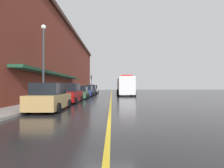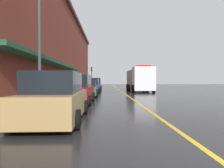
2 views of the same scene
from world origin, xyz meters
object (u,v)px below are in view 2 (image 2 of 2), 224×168
object	(u,v)px
box_truck	(139,80)
parked_car_1	(78,90)
street_lamp_left	(39,30)
traffic_light_near	(92,73)
parked_car_3	(92,86)
parked_car_5	(96,84)
parked_car_4	(95,85)
parking_meter_0	(88,83)
parked_car_0	(56,98)
parking_meter_1	(69,86)
parking_meter_2	(84,84)
parking_meter_3	(89,83)
parked_car_2	(87,89)

from	to	relation	value
box_truck	parked_car_1	bearing A→B (deg)	-23.99
street_lamp_left	traffic_light_near	xyz separation A→B (m)	(0.66, 32.92, -1.24)
parked_car_3	parked_car_5	world-z (taller)	parked_car_5
parked_car_4	parking_meter_0	xyz separation A→B (m)	(-1.45, 4.94, 0.17)
parked_car_5	street_lamp_left	world-z (taller)	street_lamp_left
parked_car_1	traffic_light_near	size ratio (longest dim) A/B	1.10
parked_car_1	traffic_light_near	distance (m)	30.98
traffic_light_near	parked_car_4	bearing A→B (deg)	-84.03
parked_car_0	parked_car_3	size ratio (longest dim) A/B	1.09
parked_car_3	box_truck	size ratio (longest dim) A/B	0.49
parked_car_5	parking_meter_0	world-z (taller)	parked_car_5
parking_meter_1	parking_meter_0	bearing A→B (deg)	90.00
parked_car_4	street_lamp_left	size ratio (longest dim) A/B	0.70
parking_meter_1	traffic_light_near	bearing A→B (deg)	89.87
parked_car_1	parked_car_4	xyz separation A→B (m)	(0.13, 17.64, 0.01)
parked_car_0	traffic_light_near	size ratio (longest dim) A/B	1.12
parking_meter_0	parking_meter_2	xyz separation A→B (m)	(0.00, -6.20, 0.00)
parked_car_4	parked_car_5	bearing A→B (deg)	-0.71
box_truck	parking_meter_0	world-z (taller)	box_truck
box_truck	parking_meter_3	bearing A→B (deg)	-141.35
parking_meter_1	box_truck	bearing A→B (deg)	53.92
street_lamp_left	traffic_light_near	world-z (taller)	street_lamp_left
parked_car_0	parking_meter_2	xyz separation A→B (m)	(-1.30, 22.43, 0.20)
parked_car_4	street_lamp_left	bearing A→B (deg)	173.00
street_lamp_left	parked_car_2	bearing A→B (deg)	76.42
parked_car_5	parking_meter_1	world-z (taller)	parked_car_5
parked_car_2	parked_car_5	bearing A→B (deg)	-1.62
parked_car_0	parking_meter_2	world-z (taller)	parked_car_0
parking_meter_0	traffic_light_near	size ratio (longest dim) A/B	0.31
parked_car_2	parked_car_0	bearing A→B (deg)	178.38
parked_car_2	box_truck	distance (m)	10.92
parking_meter_1	parked_car_3	bearing A→B (deg)	79.55
parked_car_3	parked_car_2	bearing A→B (deg)	179.30
parked_car_3	parking_meter_3	distance (m)	12.82
parked_car_5	parked_car_1	bearing A→B (deg)	178.02
parked_car_4	traffic_light_near	bearing A→B (deg)	4.90
parked_car_1	traffic_light_near	bearing A→B (deg)	3.44
parking_meter_3	traffic_light_near	xyz separation A→B (m)	(0.06, 6.38, 2.10)
parked_car_2	parking_meter_1	distance (m)	2.44
parking_meter_2	parking_meter_3	bearing A→B (deg)	90.00
parked_car_0	parked_car_5	bearing A→B (deg)	-0.90
parking_meter_0	traffic_light_near	distance (m)	8.55
parked_car_2	parking_meter_1	bearing A→B (deg)	144.83
parking_meter_3	parking_meter_2	bearing A→B (deg)	-90.00
box_truck	parking_meter_0	distance (m)	11.10
parked_car_0	parking_meter_0	world-z (taller)	parked_car_0
box_truck	traffic_light_near	world-z (taller)	traffic_light_near
box_truck	parking_meter_1	xyz separation A→B (m)	(-7.83, -10.75, -0.58)
parked_car_0	parked_car_3	distance (m)	17.82
parked_car_0	parked_car_4	bearing A→B (deg)	-1.05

